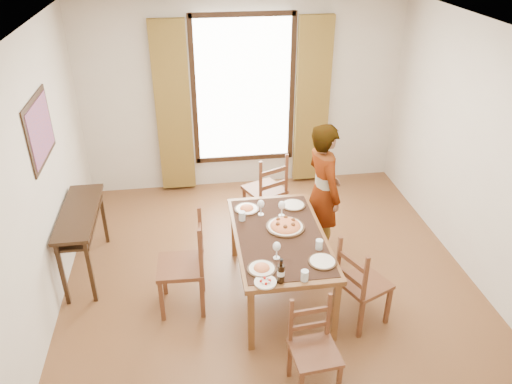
{
  "coord_description": "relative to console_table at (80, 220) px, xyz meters",
  "views": [
    {
      "loc": [
        -0.78,
        -4.22,
        3.61
      ],
      "look_at": [
        -0.12,
        0.38,
        1.0
      ],
      "focal_mm": 35.0,
      "sensor_mm": 36.0,
      "label": 1
    }
  ],
  "objects": [
    {
      "name": "ground",
      "position": [
        2.03,
        -0.6,
        -0.68
      ],
      "size": [
        5.0,
        5.0,
        0.0
      ],
      "primitive_type": "plane",
      "color": "#4A2417",
      "rests_on": "ground"
    },
    {
      "name": "room_shell",
      "position": [
        2.03,
        -0.47,
        0.86
      ],
      "size": [
        4.6,
        5.1,
        2.74
      ],
      "color": "beige",
      "rests_on": "ground"
    },
    {
      "name": "console_table",
      "position": [
        0.0,
        0.0,
        0.0
      ],
      "size": [
        0.38,
        1.2,
        0.8
      ],
      "color": "black",
      "rests_on": "ground"
    },
    {
      "name": "dining_table",
      "position": [
        2.08,
        -0.7,
        0.0
      ],
      "size": [
        0.92,
        1.61,
        0.76
      ],
      "color": "brown",
      "rests_on": "ground"
    },
    {
      "name": "chair_west",
      "position": [
        1.11,
        -0.74,
        -0.19
      ],
      "size": [
        0.49,
        0.49,
        1.06
      ],
      "rotation": [
        0.0,
        0.0,
        -1.61
      ],
      "color": "brown",
      "rests_on": "ground"
    },
    {
      "name": "chair_north",
      "position": [
        2.17,
        0.71,
        -0.21
      ],
      "size": [
        0.59,
        0.59,
        1.02
      ],
      "rotation": [
        0.0,
        0.0,
        3.56
      ],
      "color": "brown",
      "rests_on": "ground"
    },
    {
      "name": "chair_south",
      "position": [
        2.15,
        -1.93,
        -0.28
      ],
      "size": [
        0.42,
        0.42,
        0.87
      ],
      "rotation": [
        0.0,
        0.0,
        0.08
      ],
      "color": "brown",
      "rests_on": "ground"
    },
    {
      "name": "chair_east",
      "position": [
        2.8,
        -1.22,
        -0.24
      ],
      "size": [
        0.56,
        0.56,
        0.96
      ],
      "rotation": [
        0.0,
        0.0,
        1.99
      ],
      "color": "brown",
      "rests_on": "ground"
    },
    {
      "name": "man",
      "position": [
        2.71,
        -0.03,
        0.15
      ],
      "size": [
        0.77,
        0.64,
        1.66
      ],
      "primitive_type": "imported",
      "rotation": [
        0.0,
        0.0,
        1.78
      ],
      "color": "gray",
      "rests_on": "ground"
    },
    {
      "name": "plate_sw",
      "position": [
        1.81,
        -1.23,
        0.1
      ],
      "size": [
        0.27,
        0.27,
        0.05
      ],
      "primitive_type": null,
      "color": "silver",
      "rests_on": "dining_table"
    },
    {
      "name": "plate_se",
      "position": [
        2.39,
        -1.21,
        0.1
      ],
      "size": [
        0.27,
        0.27,
        0.05
      ],
      "primitive_type": null,
      "color": "silver",
      "rests_on": "dining_table"
    },
    {
      "name": "plate_nw",
      "position": [
        1.81,
        -0.17,
        0.1
      ],
      "size": [
        0.27,
        0.27,
        0.05
      ],
      "primitive_type": null,
      "color": "silver",
      "rests_on": "dining_table"
    },
    {
      "name": "plate_ne",
      "position": [
        2.34,
        -0.16,
        0.1
      ],
      "size": [
        0.27,
        0.27,
        0.05
      ],
      "primitive_type": null,
      "color": "silver",
      "rests_on": "dining_table"
    },
    {
      "name": "pasta_platter",
      "position": [
        2.16,
        -0.59,
        0.12
      ],
      "size": [
        0.4,
        0.4,
        0.1
      ],
      "primitive_type": null,
      "color": "#B23516",
      "rests_on": "dining_table"
    },
    {
      "name": "caprese_plate",
      "position": [
        1.82,
        -1.42,
        0.09
      ],
      "size": [
        0.2,
        0.2,
        0.04
      ],
      "primitive_type": null,
      "color": "silver",
      "rests_on": "dining_table"
    },
    {
      "name": "wine_glass_a",
      "position": [
        1.98,
        -1.08,
        0.16
      ],
      "size": [
        0.08,
        0.08,
        0.18
      ],
      "primitive_type": null,
      "color": "white",
      "rests_on": "dining_table"
    },
    {
      "name": "wine_glass_b",
      "position": [
        2.17,
        -0.35,
        0.16
      ],
      "size": [
        0.08,
        0.08,
        0.18
      ],
      "primitive_type": null,
      "color": "white",
      "rests_on": "dining_table"
    },
    {
      "name": "wine_glass_c",
      "position": [
        1.95,
        -0.29,
        0.16
      ],
      "size": [
        0.08,
        0.08,
        0.18
      ],
      "primitive_type": null,
      "color": "white",
      "rests_on": "dining_table"
    },
    {
      "name": "tumbler_a",
      "position": [
        2.42,
        -0.99,
        0.12
      ],
      "size": [
        0.07,
        0.07,
        0.1
      ],
      "primitive_type": "cylinder",
      "color": "silver",
      "rests_on": "dining_table"
    },
    {
      "name": "tumbler_b",
      "position": [
        1.74,
        -0.37,
        0.12
      ],
      "size": [
        0.07,
        0.07,
        0.1
      ],
      "primitive_type": "cylinder",
      "color": "silver",
      "rests_on": "dining_table"
    },
    {
      "name": "tumbler_c",
      "position": [
        2.17,
        -1.43,
        0.12
      ],
      "size": [
        0.07,
        0.07,
        0.1
      ],
      "primitive_type": "cylinder",
      "color": "silver",
      "rests_on": "dining_table"
    },
    {
      "name": "wine_bottle",
      "position": [
        1.95,
        -1.43,
        0.2
      ],
      "size": [
        0.07,
        0.07,
        0.25
      ],
      "primitive_type": null,
      "color": "black",
      "rests_on": "dining_table"
    }
  ]
}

